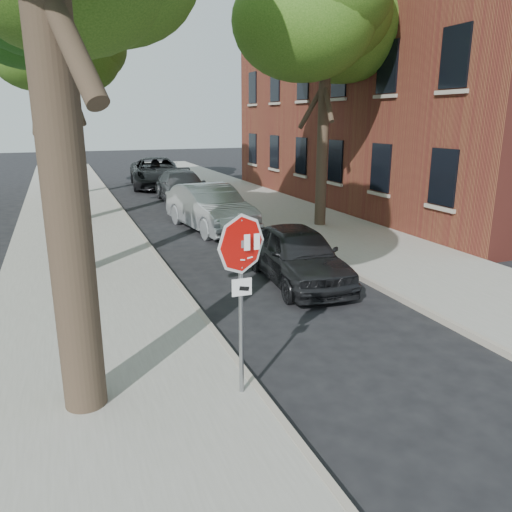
% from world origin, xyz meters
% --- Properties ---
extents(ground, '(120.00, 120.00, 0.00)m').
position_xyz_m(ground, '(0.00, 0.00, 0.00)').
color(ground, black).
rests_on(ground, ground).
extents(sidewalk_left, '(4.00, 55.00, 0.12)m').
position_xyz_m(sidewalk_left, '(-2.50, 12.00, 0.06)').
color(sidewalk_left, gray).
rests_on(sidewalk_left, ground).
extents(sidewalk_right, '(4.00, 55.00, 0.12)m').
position_xyz_m(sidewalk_right, '(6.00, 12.00, 0.06)').
color(sidewalk_right, gray).
rests_on(sidewalk_right, ground).
extents(curb_left, '(0.12, 55.00, 0.13)m').
position_xyz_m(curb_left, '(-0.45, 12.00, 0.07)').
color(curb_left, '#9E9384').
rests_on(curb_left, ground).
extents(curb_right, '(0.12, 55.00, 0.13)m').
position_xyz_m(curb_right, '(3.95, 12.00, 0.07)').
color(curb_right, '#9E9384').
rests_on(curb_right, ground).
extents(apartment_building, '(12.20, 20.20, 15.30)m').
position_xyz_m(apartment_building, '(14.00, 14.00, 7.65)').
color(apartment_building, maroon).
rests_on(apartment_building, ground).
extents(stop_sign, '(0.76, 0.34, 2.61)m').
position_xyz_m(stop_sign, '(-0.70, -0.03, 1.95)').
color(stop_sign, gray).
rests_on(stop_sign, sidewalk_left).
extents(tree_far, '(5.29, 4.91, 9.33)m').
position_xyz_m(tree_far, '(-2.72, 21.11, 7.21)').
color(tree_far, black).
rests_on(tree_far, sidewalk_left).
extents(tree_right, '(5.29, 4.91, 9.33)m').
position_xyz_m(tree_right, '(5.98, 10.11, 7.21)').
color(tree_right, black).
rests_on(tree_right, sidewalk_right).
extents(car_a, '(2.00, 4.25, 1.41)m').
position_xyz_m(car_a, '(2.40, 4.52, 0.70)').
color(car_a, black).
rests_on(car_a, ground).
extents(car_b, '(2.31, 5.09, 1.62)m').
position_xyz_m(car_b, '(2.10, 11.08, 0.81)').
color(car_b, '#A4A9AC').
rests_on(car_b, ground).
extents(car_c, '(2.27, 5.19, 1.48)m').
position_xyz_m(car_c, '(2.60, 17.50, 0.74)').
color(car_c, '#46474A').
rests_on(car_c, ground).
extents(car_d, '(3.44, 6.39, 1.70)m').
position_xyz_m(car_d, '(2.48, 23.43, 0.85)').
color(car_d, black).
rests_on(car_d, ground).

